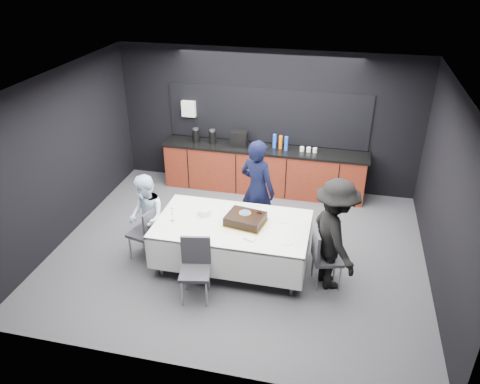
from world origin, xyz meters
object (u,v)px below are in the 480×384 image
plate_stack (204,212)px  person_center (257,190)px  party_table (233,231)px  chair_left (147,230)px  person_left (147,217)px  champagne_flute (172,212)px  chair_right (323,254)px  chair_near (195,264)px  person_right (334,235)px  cake_assembly (245,219)px

plate_stack → person_center: 1.05m
party_table → chair_left: chair_left is taller
person_center → person_left: bearing=54.2°
party_table → champagne_flute: champagne_flute is taller
chair_right → chair_near: (-1.73, -0.66, 0.00)m
chair_right → plate_stack: bearing=171.4°
chair_right → person_right: bearing=13.3°
champagne_flute → chair_right: bearing=0.0°
cake_assembly → person_left: bearing=-177.7°
plate_stack → person_left: 0.93m
plate_stack → chair_right: bearing=-8.6°
chair_right → person_center: 1.64m
party_table → person_left: bearing=-178.9°
champagne_flute → chair_left: bearing=176.7°
plate_stack → person_right: bearing=-7.1°
chair_left → chair_right: same height
cake_assembly → plate_stack: bearing=171.7°
chair_right → person_right: size_ratio=0.54×
cake_assembly → person_center: 0.89m
chair_left → party_table: bearing=5.1°
plate_stack → chair_left: (-0.87, -0.26, -0.30)m
chair_left → person_left: (-0.04, 0.10, 0.17)m
cake_assembly → chair_right: cake_assembly is taller
chair_left → person_right: (2.87, 0.01, 0.33)m
cake_assembly → chair_near: bearing=-122.5°
chair_right → person_center: person_center is taller
cake_assembly → plate_stack: size_ratio=3.31×
party_table → chair_near: size_ratio=2.51×
champagne_flute → chair_left: (-0.44, 0.03, -0.40)m
person_center → person_right: 1.68m
party_table → champagne_flute: size_ratio=10.36×
chair_near → person_right: bearing=20.3°
chair_left → plate_stack: bearing=16.5°
plate_stack → person_right: size_ratio=0.12×
plate_stack → chair_left: bearing=-163.5°
person_left → party_table: bearing=57.8°
chair_near → person_left: (-1.05, 0.77, 0.17)m
cake_assembly → person_center: (0.01, 0.89, 0.04)m
champagne_flute → cake_assembly: bearing=9.5°
chair_left → chair_near: (1.01, -0.68, 0.00)m
cake_assembly → plate_stack: cake_assembly is taller
champagne_flute → person_left: person_left is taller
chair_right → person_left: person_left is taller
person_left → person_right: (2.91, -0.09, 0.15)m
plate_stack → chair_right: 1.91m
cake_assembly → person_center: bearing=89.5°
party_table → cake_assembly: 0.29m
chair_left → person_right: 2.89m
person_left → chair_left: bearing=-11.8°
chair_right → cake_assembly: bearing=171.3°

